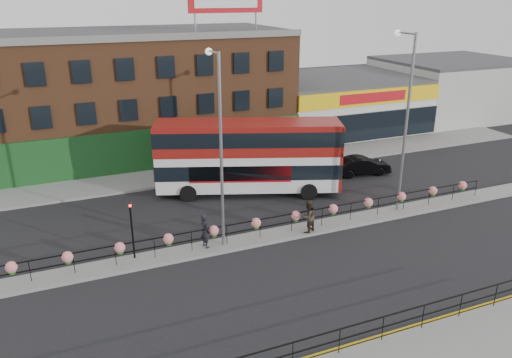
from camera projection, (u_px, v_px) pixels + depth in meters
name	position (u px, v px, depth m)	size (l,w,h in m)	color
ground	(276.00, 236.00, 28.80)	(120.00, 120.00, 0.00)	black
north_pavement	(212.00, 171.00, 39.13)	(60.00, 4.00, 0.15)	gray
median	(276.00, 235.00, 28.77)	(60.00, 1.60, 0.15)	gray
yellow_line_inner	(375.00, 337.00, 20.42)	(60.00, 0.10, 0.01)	gold
yellow_line_outer	(378.00, 339.00, 20.26)	(60.00, 0.10, 0.01)	gold
brick_building	(137.00, 93.00, 42.78)	(25.00, 12.21, 10.30)	brown
supermarket	(337.00, 103.00, 50.82)	(15.00, 12.25, 5.30)	silver
warehouse_east	(450.00, 87.00, 56.05)	(14.50, 12.00, 6.30)	#A4A49F
median_railing	(276.00, 220.00, 28.43)	(30.04, 0.56, 1.23)	black
south_railing	(340.00, 335.00, 19.01)	(20.04, 0.05, 1.12)	black
double_decker_bus	(249.00, 150.00, 34.01)	(12.78, 7.15, 5.08)	silver
car	(362.00, 166.00, 38.31)	(4.51, 2.17, 1.42)	black
pedestrian_a	(205.00, 230.00, 26.99)	(0.64, 0.81, 1.96)	black
pedestrian_b	(308.00, 216.00, 28.67)	(1.18, 1.07, 1.97)	#31271D
lamp_column_west	(219.00, 135.00, 25.64)	(0.37, 1.83, 10.43)	slate
lamp_column_east	(405.00, 109.00, 29.92)	(0.39, 1.93, 10.99)	slate
traffic_light_median	(131.00, 217.00, 25.38)	(0.15, 0.28, 3.65)	black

